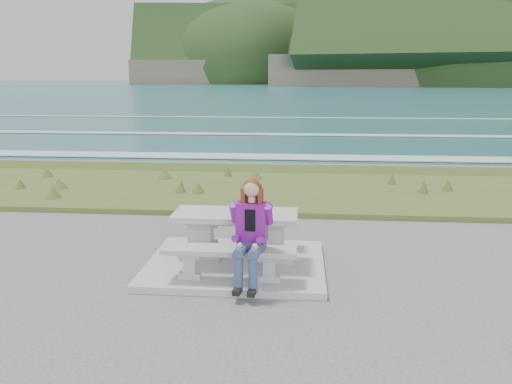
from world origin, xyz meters
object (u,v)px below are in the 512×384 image
at_px(bench_seaward, 241,225).
at_px(seated_woman, 250,247).
at_px(bench_landward, 229,255).
at_px(picnic_table, 235,223).

xyz_separation_m(bench_seaward, seated_woman, (0.29, -1.53, 0.16)).
distance_m(bench_landward, bench_seaward, 1.40).
bearing_deg(bench_landward, seated_woman, -24.30).
height_order(bench_landward, seated_woman, seated_woman).
xyz_separation_m(bench_landward, seated_woman, (0.29, -0.13, 0.16)).
relative_size(bench_landward, seated_woman, 1.29).
xyz_separation_m(picnic_table, seated_woman, (0.29, -0.83, -0.07)).
bearing_deg(seated_woman, bench_landward, 161.90).
bearing_deg(seated_woman, picnic_table, 115.57).
xyz_separation_m(bench_landward, bench_seaward, (0.00, 1.40, 0.00)).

